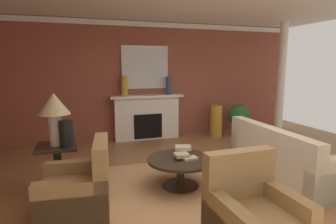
# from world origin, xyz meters

# --- Properties ---
(ground_plane) EXTENTS (9.61, 9.61, 0.00)m
(ground_plane) POSITION_xyz_m (0.00, 0.00, 0.00)
(ground_plane) COLOR olive
(wall_fireplace) EXTENTS (7.99, 0.12, 2.89)m
(wall_fireplace) POSITION_xyz_m (0.00, 3.28, 1.44)
(wall_fireplace) COLOR brown
(wall_fireplace) RESTS_ON ground_plane
(crown_moulding) EXTENTS (7.99, 0.08, 0.12)m
(crown_moulding) POSITION_xyz_m (0.00, 3.20, 2.81)
(crown_moulding) COLOR white
(area_rug) EXTENTS (3.38, 2.31, 0.01)m
(area_rug) POSITION_xyz_m (-0.36, 0.17, 0.01)
(area_rug) COLOR tan
(area_rug) RESTS_ON ground_plane
(fireplace) EXTENTS (1.80, 0.35, 1.11)m
(fireplace) POSITION_xyz_m (-0.18, 3.07, 0.53)
(fireplace) COLOR white
(fireplace) RESTS_ON ground_plane
(mantel_mirror) EXTENTS (1.16, 0.04, 1.04)m
(mantel_mirror) POSITION_xyz_m (-0.18, 3.19, 1.78)
(mantel_mirror) COLOR silver
(sofa) EXTENTS (0.95, 2.12, 0.85)m
(sofa) POSITION_xyz_m (1.43, 0.04, 0.30)
(sofa) COLOR beige
(sofa) RESTS_ON ground_plane
(armchair_near_window) EXTENTS (0.88, 0.88, 0.95)m
(armchair_near_window) POSITION_xyz_m (-1.83, -0.24, 0.31)
(armchair_near_window) COLOR #9E7A4C
(armchair_near_window) RESTS_ON ground_plane
(armchair_facing_fireplace) EXTENTS (0.82, 0.82, 0.95)m
(armchair_facing_fireplace) POSITION_xyz_m (-0.18, -1.41, 0.31)
(armchair_facing_fireplace) COLOR #9E7A4C
(armchair_facing_fireplace) RESTS_ON ground_plane
(coffee_table) EXTENTS (1.00, 1.00, 0.45)m
(coffee_table) POSITION_xyz_m (-0.36, 0.17, 0.34)
(coffee_table) COLOR #2D2319
(coffee_table) RESTS_ON ground_plane
(side_table) EXTENTS (0.56, 0.56, 0.70)m
(side_table) POSITION_xyz_m (-2.11, 0.59, 0.40)
(side_table) COLOR #2D2319
(side_table) RESTS_ON ground_plane
(table_lamp) EXTENTS (0.44, 0.44, 0.75)m
(table_lamp) POSITION_xyz_m (-2.11, 0.59, 1.22)
(table_lamp) COLOR beige
(table_lamp) RESTS_ON side_table
(vase_on_side_table) EXTENTS (0.20, 0.20, 0.37)m
(vase_on_side_table) POSITION_xyz_m (-1.96, 0.47, 0.89)
(vase_on_side_table) COLOR black
(vase_on_side_table) RESTS_ON side_table
(vase_tall_corner) EXTENTS (0.31, 0.31, 0.82)m
(vase_tall_corner) POSITION_xyz_m (1.59, 2.77, 0.41)
(vase_tall_corner) COLOR #B7892D
(vase_tall_corner) RESTS_ON ground_plane
(vase_mantel_right) EXTENTS (0.13, 0.13, 0.45)m
(vase_mantel_right) POSITION_xyz_m (0.37, 3.02, 1.34)
(vase_mantel_right) COLOR navy
(vase_mantel_right) RESTS_ON fireplace
(vase_mantel_left) EXTENTS (0.16, 0.16, 0.48)m
(vase_mantel_left) POSITION_xyz_m (-0.73, 3.02, 1.35)
(vase_mantel_left) COLOR #B7892D
(vase_mantel_left) RESTS_ON fireplace
(book_red_cover) EXTENTS (0.24, 0.17, 0.03)m
(book_red_cover) POSITION_xyz_m (-0.25, 0.10, 0.47)
(book_red_cover) COLOR tan
(book_red_cover) RESTS_ON coffee_table
(book_art_folio) EXTENTS (0.21, 0.18, 0.05)m
(book_art_folio) POSITION_xyz_m (-0.36, 0.15, 0.51)
(book_art_folio) COLOR tan
(book_art_folio) RESTS_ON coffee_table
(book_small_novel) EXTENTS (0.29, 0.26, 0.05)m
(book_small_novel) POSITION_xyz_m (-0.27, 0.33, 0.56)
(book_small_novel) COLOR tan
(book_small_novel) RESTS_ON coffee_table
(potted_plant) EXTENTS (0.56, 0.56, 0.83)m
(potted_plant) POSITION_xyz_m (2.19, 2.69, 0.49)
(potted_plant) COLOR #BCB29E
(potted_plant) RESTS_ON ground_plane
(column_white) EXTENTS (0.20, 0.20, 2.89)m
(column_white) POSITION_xyz_m (3.16, 2.31, 1.44)
(column_white) COLOR white
(column_white) RESTS_ON ground_plane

